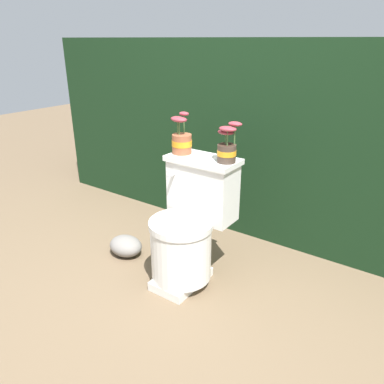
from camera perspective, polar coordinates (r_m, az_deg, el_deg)
ground_plane at (r=2.24m, az=-0.63°, el=-14.33°), size 12.00×12.00×0.00m
hedge_backdrop at (r=2.86m, az=12.74°, el=8.37°), size 3.78×0.73×1.35m
toilet at (r=2.16m, az=-0.40°, el=-5.35°), size 0.41×0.50×0.72m
potted_plant_left at (r=2.17m, az=-1.62°, el=8.08°), size 0.13×0.12×0.23m
potted_plant_midleft at (r=2.02m, az=5.38°, el=6.83°), size 0.13×0.10×0.22m
garden_stone at (r=2.55m, az=-10.06°, el=-8.07°), size 0.23×0.19×0.13m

